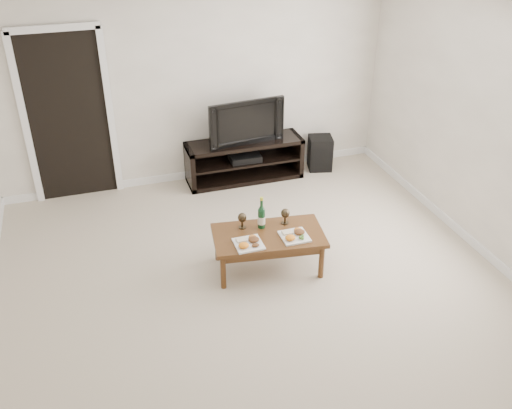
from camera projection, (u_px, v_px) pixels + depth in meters
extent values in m
plane|color=beige|center=(263.00, 301.00, 5.47)|extent=(5.50, 5.50, 0.00)
cube|color=white|center=(194.00, 83.00, 7.10)|extent=(5.00, 0.04, 2.60)
cube|color=white|center=(266.00, 22.00, 4.16)|extent=(5.00, 5.50, 0.04)
cube|color=black|center=(69.00, 119.00, 6.80)|extent=(0.90, 0.02, 2.05)
cube|color=black|center=(244.00, 160.00, 7.54)|extent=(1.53, 0.45, 0.55)
imported|color=black|center=(244.00, 120.00, 7.26)|extent=(1.01, 0.24, 0.58)
cube|color=black|center=(245.00, 157.00, 7.51)|extent=(0.40, 0.31, 0.08)
cube|color=black|center=(320.00, 153.00, 7.84)|extent=(0.37, 0.37, 0.46)
cube|color=#583818|center=(268.00, 251.00, 5.83)|extent=(1.18, 0.75, 0.42)
cube|color=white|center=(248.00, 242.00, 5.54)|extent=(0.27, 0.27, 0.07)
cube|color=white|center=(294.00, 234.00, 5.66)|extent=(0.27, 0.27, 0.07)
cylinder|color=#0F391B|center=(262.00, 213.00, 5.75)|extent=(0.07, 0.07, 0.35)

